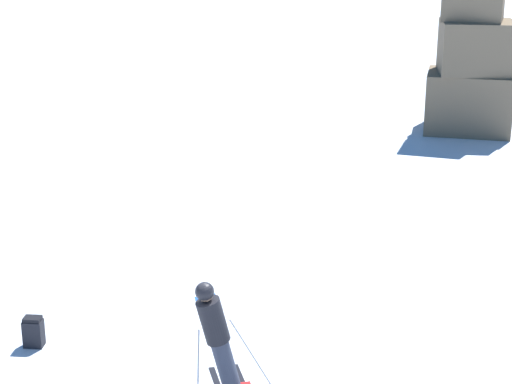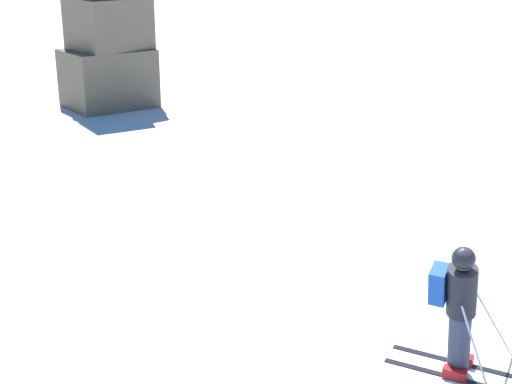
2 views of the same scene
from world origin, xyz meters
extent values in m
plane|color=white|center=(0.00, 0.00, 0.00)|extent=(300.00, 300.00, 0.00)
cube|color=black|center=(0.04, -0.08, 0.01)|extent=(0.85, 1.58, 0.01)
cube|color=black|center=(0.36, 0.08, 0.01)|extent=(0.85, 1.58, 0.01)
cube|color=#B21919|center=(0.04, -0.08, 0.07)|extent=(0.25, 0.31, 0.12)
cube|color=#B21919|center=(0.36, 0.08, 0.07)|extent=(0.25, 0.31, 0.12)
cylinder|color=#2D3342|center=(0.09, -0.06, 0.52)|extent=(0.51, 0.43, 0.85)
cylinder|color=black|center=(-0.06, -0.13, 1.22)|extent=(0.58, 0.52, 0.69)
sphere|color=tan|center=(-0.15, -0.18, 1.64)|extent=(0.35, 0.33, 0.28)
sphere|color=black|center=(-0.16, -0.18, 1.67)|extent=(0.40, 0.38, 0.32)
cube|color=#194293|center=(-0.19, 0.10, 1.25)|extent=(0.42, 0.33, 0.49)
cylinder|color=#B7B7BC|center=(-0.17, -0.52, 0.57)|extent=(0.14, 0.53, 1.15)
cylinder|color=#B7B7BC|center=(0.58, -0.14, 0.62)|extent=(0.88, 0.16, 1.26)
cube|color=#7A664C|center=(3.33, 16.56, 0.91)|extent=(2.56, 2.18, 1.83)
cube|color=#7A664C|center=(3.43, 16.48, 2.61)|extent=(2.37, 2.18, 1.57)
camera|label=1|loc=(2.94, -10.21, 6.53)|focal=60.00mm
camera|label=2|loc=(-6.21, -4.63, 4.91)|focal=50.00mm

